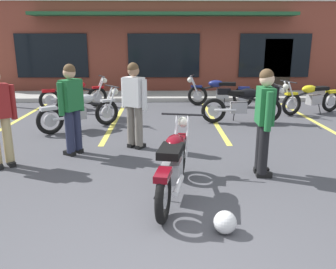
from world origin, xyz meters
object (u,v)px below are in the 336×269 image
Objects in this scene: motorcycle_green_cafe_racer at (81,110)px; person_by_back_row at (134,101)px; person_in_black_shirt at (72,104)px; motorcycle_red_sportbike at (311,98)px; helmet_on_pavement at (225,222)px; motorcycle_blue_standard at (219,92)px; motorcycle_silver_naked at (246,102)px; motorcycle_foreground_classic at (174,164)px; motorcycle_black_cruiser at (75,94)px; person_near_building at (264,117)px.

motorcycle_green_cafe_racer is 2.12m from person_by_back_row.
motorcycle_red_sportbike is at bearing 31.39° from person_in_black_shirt.
motorcycle_red_sportbike is at bearing 33.96° from person_by_back_row.
motorcycle_blue_standard is at bearing 81.60° from helmet_on_pavement.
motorcycle_silver_naked is 1.18× the size of motorcycle_green_cafe_racer.
motorcycle_blue_standard is 5.98m from person_in_black_shirt.
motorcycle_foreground_classic is 2.61m from person_in_black_shirt.
motorcycle_blue_standard is 1.25× the size of person_in_black_shirt.
person_by_back_row is at bearing -62.18° from motorcycle_black_cruiser.
motorcycle_foreground_classic is at bearing 118.67° from helmet_on_pavement.
person_by_back_row is (-2.37, -4.47, 0.49)m from motorcycle_blue_standard.
motorcycle_silver_naked is 2.36m from motorcycle_blue_standard.
motorcycle_foreground_classic is 1.66m from person_near_building.
motorcycle_silver_naked is at bearing 80.72° from person_near_building.
helmet_on_pavement is (-3.59, -6.44, -0.33)m from motorcycle_red_sportbike.
motorcycle_foreground_classic is at bearing -114.76° from motorcycle_silver_naked.
person_near_building reaches higher than motorcycle_blue_standard.
motorcycle_black_cruiser and motorcycle_silver_naked have the same top height.
motorcycle_silver_naked is at bearing -22.11° from motorcycle_black_cruiser.
motorcycle_blue_standard reaches higher than helmet_on_pavement.
motorcycle_foreground_classic is at bearing -65.58° from motorcycle_black_cruiser.
motorcycle_black_cruiser is 1.11× the size of motorcycle_green_cafe_racer.
motorcycle_black_cruiser is 7.04m from person_near_building.
motorcycle_blue_standard is at bearing 54.34° from person_in_black_shirt.
motorcycle_red_sportbike and motorcycle_black_cruiser have the same top height.
helmet_on_pavement is (2.34, -2.81, -0.82)m from person_in_black_shirt.
motorcycle_blue_standard is 7.75m from helmet_on_pavement.
motorcycle_silver_naked is at bearing -152.46° from motorcycle_red_sportbike.
motorcycle_foreground_classic is 6.87m from motorcycle_blue_standard.
person_by_back_row reaches higher than motorcycle_green_cafe_racer.
motorcycle_green_cafe_racer is (0.77, -2.59, 0.00)m from motorcycle_black_cruiser.
motorcycle_blue_standard is at bearing 62.11° from person_by_back_row.
motorcycle_red_sportbike is 0.96× the size of motorcycle_silver_naked.
motorcycle_silver_naked is (2.00, 4.33, 0.07)m from motorcycle_foreground_classic.
motorcycle_red_sportbike is at bearing 15.57° from motorcycle_green_cafe_racer.
person_near_building is at bearing -120.05° from motorcycle_red_sportbike.
motorcycle_green_cafe_racer is (-4.09, -0.62, -0.07)m from motorcycle_silver_naked.
person_in_black_shirt is (1.06, -4.48, 0.49)m from motorcycle_black_cruiser.
person_in_black_shirt is at bearing -146.57° from motorcycle_silver_naked.
motorcycle_foreground_classic is at bearing -127.24° from motorcycle_red_sportbike.
motorcycle_black_cruiser is 4.67m from person_by_back_row.
helmet_on_pavement is (-1.45, -5.32, -0.40)m from motorcycle_silver_naked.
person_by_back_row reaches higher than motorcycle_blue_standard.
motorcycle_foreground_classic and motorcycle_green_cafe_racer have the same top height.
motorcycle_red_sportbike is 1.13× the size of motorcycle_green_cafe_racer.
person_in_black_shirt is (-3.80, -2.51, 0.42)m from motorcycle_silver_naked.
person_by_back_row is at bearing 145.04° from person_near_building.
motorcycle_red_sportbike is 2.75m from motorcycle_blue_standard.
person_in_black_shirt is at bearing -161.51° from person_by_back_row.
motorcycle_foreground_classic is at bearing -104.10° from motorcycle_blue_standard.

